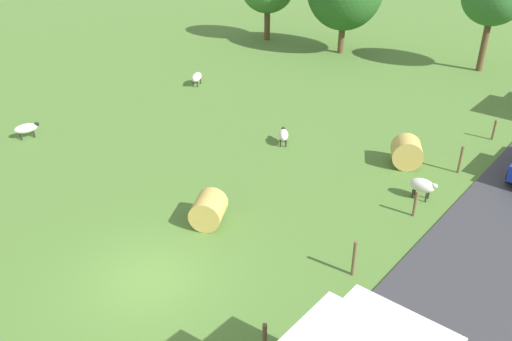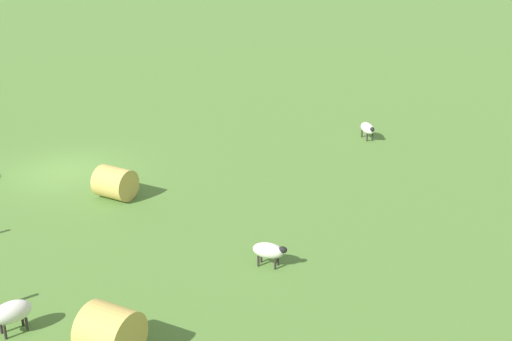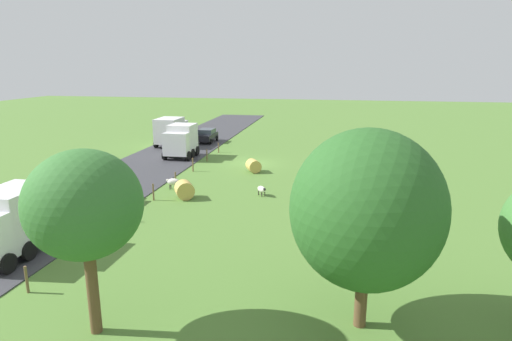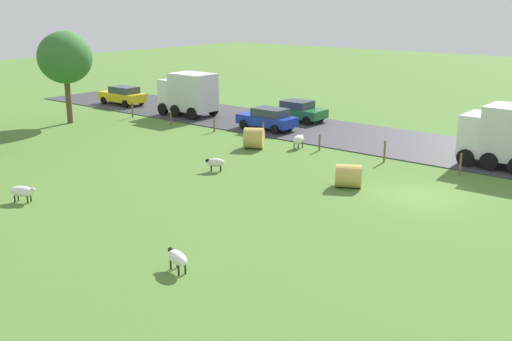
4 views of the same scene
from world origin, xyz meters
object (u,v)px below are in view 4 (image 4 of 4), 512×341
truck_0 (188,93)px  car_0 (268,118)px  sheep_1 (177,258)px  sheep_3 (215,163)px  sheep_0 (22,191)px  hay_bale_1 (254,138)px  tree_1 (65,58)px  car_1 (123,95)px  sheep_2 (299,140)px  hay_bale_0 (348,176)px  truck_1 (502,134)px  car_4 (299,110)px

truck_0 → car_0: size_ratio=1.05×
sheep_1 → sheep_3: bearing=36.5°
sheep_0 → sheep_3: size_ratio=1.26×
sheep_1 → hay_bale_1: size_ratio=0.94×
tree_1 → car_0: bearing=-61.6°
sheep_0 → car_1: car_1 is taller
truck_0 → car_1: truck_0 is taller
sheep_1 → sheep_2: 18.43m
hay_bale_1 → tree_1: (-2.33, 15.98, 4.21)m
hay_bale_0 → truck_1: 9.78m
car_0 → car_1: car_1 is taller
sheep_1 → hay_bale_0: bearing=1.7°
sheep_1 → sheep_3: size_ratio=1.20×
truck_0 → car_1: 8.37m
truck_1 → sheep_2: bearing=107.0°
truck_1 → car_0: bearing=90.9°
tree_1 → truck_1: 30.39m
car_0 → car_1: (0.49, 16.55, 0.03)m
sheep_2 → car_4: bearing=34.3°
sheep_3 → hay_bale_1: 5.67m
hay_bale_1 → tree_1: bearing=98.3°
sheep_2 → car_4: car_4 is taller
sheep_1 → car_4: size_ratio=0.32×
car_4 → car_0: bearing=-179.2°
sheep_3 → truck_0: 16.57m
sheep_3 → hay_bale_0: bearing=-74.2°
sheep_0 → sheep_1: size_ratio=1.05×
truck_1 → car_4: truck_1 is taller
hay_bale_1 → sheep_2: bearing=-52.1°
truck_0 → car_4: size_ratio=1.18×
sheep_1 → truck_0: bearing=44.1°
car_4 → car_1: bearing=102.2°
sheep_2 → car_0: (3.16, 4.86, 0.29)m
truck_0 → car_0: truck_0 is taller
hay_bale_1 → car_0: size_ratio=0.30×
sheep_2 → car_1: 21.73m
car_0 → car_4: size_ratio=1.12×
sheep_0 → tree_1: bearing=49.1°
sheep_2 → car_0: bearing=57.0°
sheep_0 → truck_1: size_ratio=0.33×
truck_1 → hay_bale_1: bearing=111.0°
sheep_2 → tree_1: (-4.04, 18.17, 4.29)m
sheep_3 → hay_bale_0: (1.98, -7.03, 0.08)m
truck_1 → car_0: (-0.25, 16.00, -0.97)m
car_0 → truck_0: bearing=87.3°
truck_1 → truck_0: bearing=89.7°
car_1 → car_4: car_1 is taller
tree_1 → sheep_3: bearing=-99.9°
sheep_3 → truck_1: truck_1 is taller
hay_bale_0 → hay_bale_1: 9.37m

